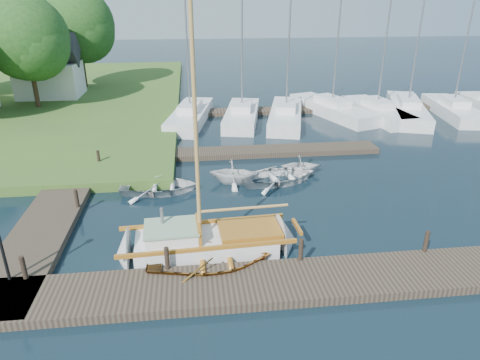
{
  "coord_description": "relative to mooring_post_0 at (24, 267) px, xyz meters",
  "views": [
    {
      "loc": [
        -1.99,
        -17.05,
        8.63
      ],
      "look_at": [
        0.0,
        0.0,
        1.2
      ],
      "focal_mm": 32.0,
      "sensor_mm": 36.0,
      "label": 1
    }
  ],
  "objects": [
    {
      "name": "tender_b",
      "position": [
        7.49,
        7.42,
        -0.05
      ],
      "size": [
        2.89,
        2.63,
        1.31
      ],
      "primitive_type": "imported",
      "rotation": [
        0.0,
        0.0,
        1.35
      ],
      "color": "silver",
      "rests_on": "ground"
    },
    {
      "name": "mooring_post_5",
      "position": [
        0.5,
        10.0,
        0.0
      ],
      "size": [
        0.16,
        0.16,
        0.8
      ],
      "primitive_type": "cylinder",
      "color": "black",
      "rests_on": "left_dock"
    },
    {
      "name": "marina_boat_0",
      "position": [
        5.44,
        18.99,
        -0.13
      ],
      "size": [
        3.81,
        8.69,
        11.39
      ],
      "rotation": [
        0.0,
        0.0,
        1.37
      ],
      "color": "silver",
      "rests_on": "ground"
    },
    {
      "name": "marina_boat_6",
      "position": [
        25.69,
        18.41,
        -0.13
      ],
      "size": [
        3.46,
        8.22,
        10.35
      ],
      "rotation": [
        0.0,
        0.0,
        1.41
      ],
      "color": "silver",
      "rests_on": "ground"
    },
    {
      "name": "near_dock",
      "position": [
        7.5,
        -1.0,
        -0.55
      ],
      "size": [
        18.0,
        2.2,
        0.3
      ],
      "primitive_type": "cube",
      "color": "#31251E",
      "rests_on": "ground"
    },
    {
      "name": "mooring_post_1",
      "position": [
        4.5,
        0.0,
        0.0
      ],
      "size": [
        0.16,
        0.16,
        0.8
      ],
      "primitive_type": "cylinder",
      "color": "black",
      "rests_on": "near_dock"
    },
    {
      "name": "mooring_post_2",
      "position": [
        9.0,
        0.0,
        0.0
      ],
      "size": [
        0.16,
        0.16,
        0.8
      ],
      "primitive_type": "cylinder",
      "color": "black",
      "rests_on": "near_dock"
    },
    {
      "name": "tender_a",
      "position": [
        3.86,
        6.79,
        -0.32
      ],
      "size": [
        3.79,
        2.78,
        0.76
      ],
      "primitive_type": "imported",
      "rotation": [
        0.0,
        0.0,
        1.53
      ],
      "color": "silver",
      "rests_on": "ground"
    },
    {
      "name": "sailboat",
      "position": [
        5.99,
        1.31,
        -0.36
      ],
      "size": [
        7.24,
        2.34,
        9.83
      ],
      "rotation": [
        0.0,
        0.0,
        0.05
      ],
      "color": "silver",
      "rests_on": "ground"
    },
    {
      "name": "marina_boat_2",
      "position": [
        12.48,
        18.32,
        -0.12
      ],
      "size": [
        4.29,
        8.9,
        12.52
      ],
      "rotation": [
        0.0,
        0.0,
        1.32
      ],
      "color": "silver",
      "rests_on": "ground"
    },
    {
      "name": "mooring_post_0",
      "position": [
        0.0,
        0.0,
        0.0
      ],
      "size": [
        0.16,
        0.16,
        0.8
      ],
      "primitive_type": "cylinder",
      "color": "black",
      "rests_on": "near_dock"
    },
    {
      "name": "ground",
      "position": [
        7.5,
        5.0,
        -0.7
      ],
      "size": [
        160.0,
        160.0,
        0.0
      ],
      "primitive_type": "plane",
      "color": "black",
      "rests_on": "ground"
    },
    {
      "name": "mooring_post_4",
      "position": [
        0.5,
        5.0,
        0.0
      ],
      "size": [
        0.16,
        0.16,
        0.8
      ],
      "primitive_type": "cylinder",
      "color": "black",
      "rests_on": "left_dock"
    },
    {
      "name": "left_dock",
      "position": [
        -0.5,
        7.0,
        -0.55
      ],
      "size": [
        2.2,
        18.0,
        0.3
      ],
      "primitive_type": "cube",
      "color": "#31251E",
      "rests_on": "ground"
    },
    {
      "name": "far_dock",
      "position": [
        9.5,
        11.5,
        -0.55
      ],
      "size": [
        14.0,
        1.6,
        0.3
      ],
      "primitive_type": "cube",
      "color": "#31251E",
      "rests_on": "ground"
    },
    {
      "name": "marina_boat_5",
      "position": [
        22.24,
        18.92,
        -0.14
      ],
      "size": [
        5.24,
        10.0,
        9.94
      ],
      "rotation": [
        0.0,
        0.0,
        1.24
      ],
      "color": "silver",
      "rests_on": "ground"
    },
    {
      "name": "tree_7",
      "position": [
        -4.5,
        31.05,
        5.5
      ],
      "size": [
        6.83,
        6.83,
        9.38
      ],
      "color": "#332114",
      "rests_on": "shore"
    },
    {
      "name": "mooring_post_3",
      "position": [
        13.5,
        0.0,
        0.0
      ],
      "size": [
        0.16,
        0.16,
        0.8
      ],
      "primitive_type": "cylinder",
      "color": "black",
      "rests_on": "near_dock"
    },
    {
      "name": "tree_3",
      "position": [
        -6.5,
        23.05,
        5.11
      ],
      "size": [
        6.41,
        6.38,
        8.74
      ],
      "color": "#332114",
      "rests_on": "shore"
    },
    {
      "name": "marina_boat_3",
      "position": [
        16.42,
        19.67,
        -0.12
      ],
      "size": [
        4.97,
        9.12,
        12.52
      ],
      "rotation": [
        0.0,
        0.0,
        1.9
      ],
      "color": "silver",
      "rests_on": "ground"
    },
    {
      "name": "house_c",
      "position": [
        -6.5,
        27.0,
        1.88
      ],
      "size": [
        5.25,
        4.0,
        5.28
      ],
      "color": "white",
      "rests_on": "shore"
    },
    {
      "name": "marina_boat_1",
      "position": [
        9.23,
        18.67,
        -0.13
      ],
      "size": [
        3.68,
        7.97,
        10.13
      ],
      "rotation": [
        0.0,
        0.0,
        1.37
      ],
      "color": "silver",
      "rests_on": "ground"
    },
    {
      "name": "tender_c",
      "position": [
        9.71,
        7.29,
        -0.3
      ],
      "size": [
        4.22,
        3.32,
        0.79
      ],
      "primitive_type": "imported",
      "rotation": [
        0.0,
        0.0,
        1.74
      ],
      "color": "silver",
      "rests_on": "ground"
    },
    {
      "name": "marina_boat_4",
      "position": [
        19.63,
        18.61,
        -0.12
      ],
      "size": [
        3.03,
        8.04,
        11.67
      ],
      "rotation": [
        0.0,
        0.0,
        1.68
      ],
      "color": "silver",
      "rests_on": "ground"
    },
    {
      "name": "tender_d",
      "position": [
        11.1,
        8.28,
        -0.16
      ],
      "size": [
        2.21,
        1.95,
        1.09
      ],
      "primitive_type": "imported",
      "rotation": [
        0.0,
        0.0,
        1.48
      ],
      "color": "silver",
      "rests_on": "ground"
    },
    {
      "name": "dinghy",
      "position": [
        5.92,
        0.3,
        -0.26
      ],
      "size": [
        4.27,
        3.08,
        0.87
      ],
      "primitive_type": "imported",
      "rotation": [
        0.0,
        0.0,
        1.56
      ],
      "color": "#934B14",
      "rests_on": "ground"
    },
    {
      "name": "pontoon",
      "position": [
        17.5,
        21.0,
        -0.55
      ],
      "size": [
        30.0,
        1.6,
        0.3
      ],
      "primitive_type": "cube",
      "color": "#31251E",
      "rests_on": "ground"
    }
  ]
}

